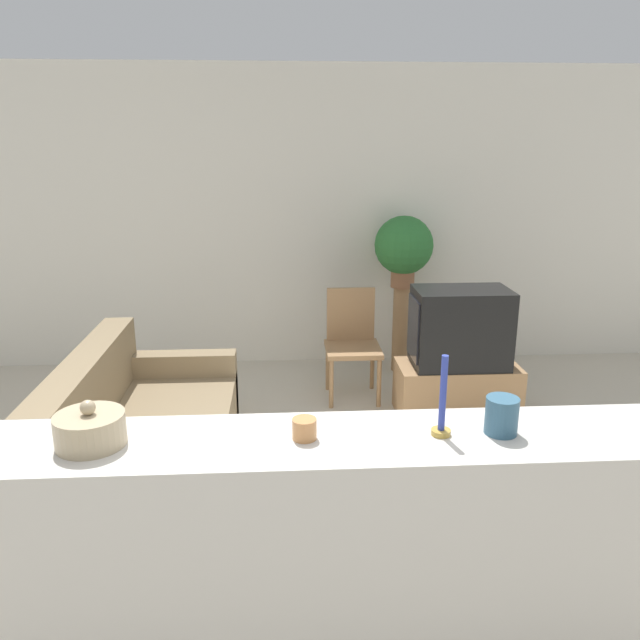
{
  "coord_description": "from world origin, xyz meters",
  "views": [
    {
      "loc": [
        0.0,
        -2.3,
        2.05
      ],
      "look_at": [
        0.26,
        1.85,
        0.85
      ],
      "focal_mm": 35.0,
      "sensor_mm": 36.0,
      "label": 1
    }
  ],
  "objects_px": {
    "television": "(459,328)",
    "potted_plant": "(403,247)",
    "decorative_bowl": "(89,429)",
    "couch": "(144,441)",
    "wooden_chair": "(351,339)"
  },
  "relations": [
    {
      "from": "couch",
      "to": "potted_plant",
      "type": "relative_size",
      "value": 2.66
    },
    {
      "from": "couch",
      "to": "television",
      "type": "xyz_separation_m",
      "value": [
        2.18,
        0.89,
        0.42
      ]
    },
    {
      "from": "television",
      "to": "decorative_bowl",
      "type": "bearing_deg",
      "value": -129.56
    },
    {
      "from": "decorative_bowl",
      "to": "television",
      "type": "bearing_deg",
      "value": 50.44
    },
    {
      "from": "couch",
      "to": "wooden_chair",
      "type": "bearing_deg",
      "value": 43.08
    },
    {
      "from": "couch",
      "to": "decorative_bowl",
      "type": "relative_size",
      "value": 7.04
    },
    {
      "from": "potted_plant",
      "to": "decorative_bowl",
      "type": "bearing_deg",
      "value": -117.08
    },
    {
      "from": "couch",
      "to": "decorative_bowl",
      "type": "distance_m",
      "value": 1.73
    },
    {
      "from": "couch",
      "to": "wooden_chair",
      "type": "xyz_separation_m",
      "value": [
        1.42,
        1.33,
        0.2
      ]
    },
    {
      "from": "potted_plant",
      "to": "decorative_bowl",
      "type": "xyz_separation_m",
      "value": [
        -1.74,
        -3.39,
        -0.05
      ]
    },
    {
      "from": "television",
      "to": "potted_plant",
      "type": "height_order",
      "value": "potted_plant"
    },
    {
      "from": "couch",
      "to": "potted_plant",
      "type": "height_order",
      "value": "potted_plant"
    },
    {
      "from": "television",
      "to": "decorative_bowl",
      "type": "relative_size",
      "value": 2.99
    },
    {
      "from": "wooden_chair",
      "to": "potted_plant",
      "type": "height_order",
      "value": "potted_plant"
    },
    {
      "from": "wooden_chair",
      "to": "television",
      "type": "bearing_deg",
      "value": -30.15
    }
  ]
}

